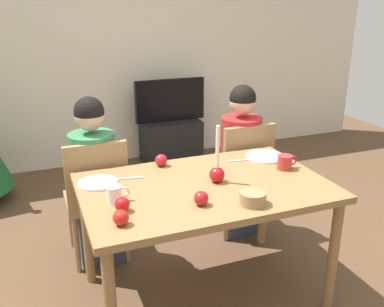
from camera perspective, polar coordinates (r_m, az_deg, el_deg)
The scene contains 21 objects.
ground_plane at distance 2.82m, azimuth 1.55°, elevation -18.20°, with size 7.68×7.68×0.00m, color brown.
back_wall at distance 4.75m, azimuth -10.93°, elevation 14.21°, with size 6.40×0.10×2.60m, color beige.
dining_table at distance 2.47m, azimuth 1.70°, elevation -5.92°, with size 1.40×0.90×0.75m.
chair_left at distance 2.94m, azimuth -12.68°, elevation -5.33°, with size 0.40×0.40×0.90m.
chair_right at distance 3.26m, azimuth 6.70°, elevation -2.42°, with size 0.40×0.40×0.90m.
person_left_child at distance 2.95m, azimuth -12.87°, elevation -4.07°, with size 0.30×0.30×1.17m.
person_right_child at distance 3.26m, azimuth 6.47°, elevation -1.29°, with size 0.30×0.30×1.17m.
tv_stand at distance 4.81m, azimuth -2.86°, elevation 1.69°, with size 0.64×0.40×0.48m, color black.
tv at distance 4.69m, azimuth -2.96°, elevation 7.16°, with size 0.79×0.05×0.46m.
candle_centerpiece at distance 2.44m, azimuth 3.38°, elevation -2.34°, with size 0.09×0.09×0.34m.
plate_left at distance 2.50m, azimuth -12.53°, elevation -3.86°, with size 0.23×0.23×0.01m, color silver.
plate_right at distance 2.88m, azimuth 9.76°, elevation -0.41°, with size 0.26×0.26×0.01m, color silver.
mug_left at distance 2.24m, azimuth -10.32°, elevation -5.39°, with size 0.12×0.08×0.09m.
mug_right at distance 2.70m, azimuth 12.39°, elevation -1.14°, with size 0.13×0.09×0.09m.
fork_left at distance 2.53m, azimuth -8.56°, elevation -3.34°, with size 0.18×0.01×0.01m, color silver.
fork_right at distance 2.80m, azimuth 6.67°, elevation -0.93°, with size 0.18×0.01×0.01m, color silver.
bowl_walnuts at distance 2.21m, azimuth 8.16°, elevation -5.95°, with size 0.14×0.14×0.07m, color #99754C.
apple_near_candle at distance 2.02m, azimuth -9.52°, elevation -8.49°, with size 0.08×0.08×0.08m, color red.
apple_by_left_plate at distance 2.15m, azimuth -9.35°, elevation -6.74°, with size 0.08×0.08×0.08m, color red.
apple_by_right_mug at distance 2.18m, azimuth 1.24°, elevation -6.03°, with size 0.08×0.08×0.08m, color red.
apple_far_edge at distance 2.69m, azimuth -4.17°, elevation -0.91°, with size 0.08×0.08×0.08m, color red.
Camera 1 is at (-0.88, -2.04, 1.74)m, focal length 39.74 mm.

